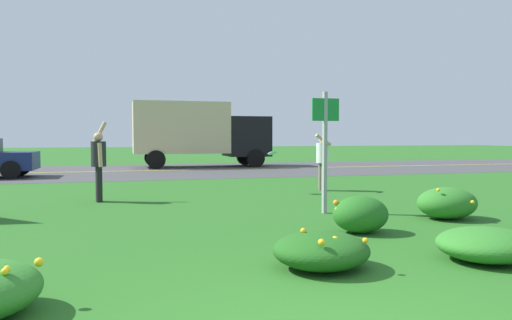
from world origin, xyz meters
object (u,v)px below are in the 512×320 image
sign_post_near_path (325,140)px  person_catcher_white_shirt (322,158)px  frisbee_pale_blue (272,153)px  person_thrower_dark_shirt (99,160)px  box_truck_black (199,131)px

sign_post_near_path → person_catcher_white_shirt: size_ratio=1.50×
person_catcher_white_shirt → frisbee_pale_blue: size_ratio=5.82×
person_thrower_dark_shirt → person_catcher_white_shirt: person_thrower_dark_shirt is taller
frisbee_pale_blue → box_truck_black: bearing=90.7°
frisbee_pale_blue → sign_post_near_path: bearing=-90.1°
sign_post_near_path → person_thrower_dark_shirt: 5.29m
person_catcher_white_shirt → frisbee_pale_blue: bearing=-170.2°
sign_post_near_path → box_truck_black: box_truck_black is taller
person_catcher_white_shirt → box_truck_black: 11.64m
frisbee_pale_blue → person_thrower_dark_shirt: bearing=-173.8°
sign_post_near_path → box_truck_black: bearing=90.6°
person_catcher_white_shirt → frisbee_pale_blue: 1.58m
person_thrower_dark_shirt → frisbee_pale_blue: person_thrower_dark_shirt is taller
box_truck_black → sign_post_near_path: bearing=-89.4°
person_thrower_dark_shirt → sign_post_near_path: bearing=-34.0°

